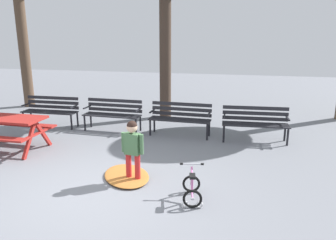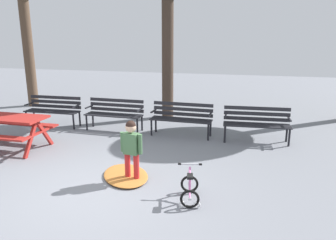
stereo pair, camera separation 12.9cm
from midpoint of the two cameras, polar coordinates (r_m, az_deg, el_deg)
ground at (r=5.77m, az=-12.68°, el=-11.91°), size 36.00×36.00×0.00m
picnic_table at (r=8.26m, az=-26.06°, el=-0.59°), size 1.81×1.36×0.79m
park_bench_far_left at (r=9.96m, az=-19.10°, el=1.96°), size 1.61×0.50×0.85m
park_bench_left at (r=9.08m, az=-8.92°, el=1.44°), size 1.61×0.48×0.85m
park_bench_right at (r=8.46m, az=2.85°, el=0.65°), size 1.61×0.50×0.85m
park_bench_far_right at (r=8.26m, az=15.73°, el=-0.23°), size 1.63×0.57×0.85m
child_standing at (r=5.76m, az=-5.83°, el=-4.52°), size 0.42×0.20×1.12m
kids_bicycle at (r=5.25m, az=4.55°, el=-11.90°), size 0.45×0.61×0.54m
leaf_pile at (r=6.14m, az=-6.84°, el=-9.60°), size 1.30×1.38×0.07m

